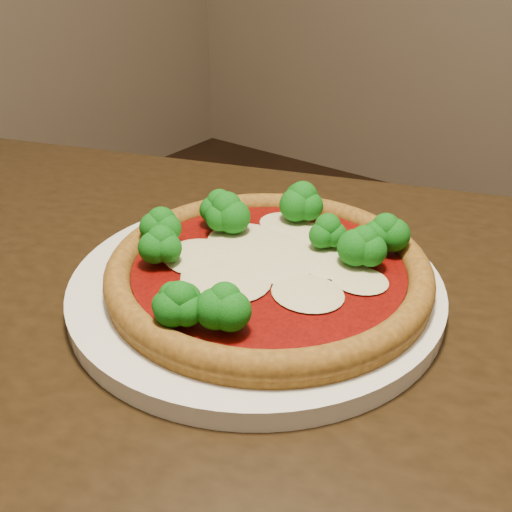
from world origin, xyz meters
The scene contains 3 objects.
dining_table centered at (-0.10, -0.10, 0.65)m, with size 1.35×1.14×0.75m.
plate centered at (-0.17, -0.02, 0.76)m, with size 0.34×0.34×0.02m, color silver.
pizza centered at (-0.17, -0.02, 0.78)m, with size 0.29×0.29×0.06m.
Camera 1 is at (0.09, -0.37, 1.05)m, focal length 40.00 mm.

